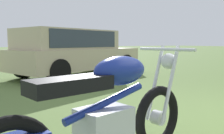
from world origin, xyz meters
TOP-DOWN VIEW (x-y plane):
  - motorcycle_blue at (-2.22, 0.00)m, footprint 2.03×0.82m
  - car_beige at (-0.40, 5.53)m, footprint 4.56×3.14m

SIDE VIEW (x-z plane):
  - motorcycle_blue at x=-2.22m, z-range -0.03..0.99m
  - car_beige at x=-0.40m, z-range 0.12..1.55m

